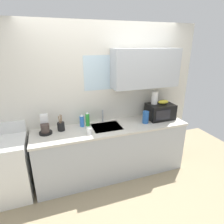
# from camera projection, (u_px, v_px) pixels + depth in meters

# --- Properties ---
(kitchen_wall_assembly) EXTENTS (3.28, 0.42, 2.50)m
(kitchen_wall_assembly) POSITION_uv_depth(u_px,v_px,m) (113.00, 93.00, 3.21)
(kitchen_wall_assembly) COLOR silver
(kitchen_wall_assembly) RESTS_ON ground
(counter_unit) EXTENTS (2.51, 0.63, 0.90)m
(counter_unit) POSITION_uv_depth(u_px,v_px,m) (112.00, 150.00, 3.21)
(counter_unit) COLOR #B2B7BC
(counter_unit) RESTS_ON ground
(sink_faucet) EXTENTS (0.03, 0.03, 0.21)m
(sink_faucet) POSITION_uv_depth(u_px,v_px,m) (103.00, 116.00, 3.21)
(sink_faucet) COLOR #B2B5BA
(sink_faucet) RESTS_ON counter_unit
(stove_range) EXTENTS (0.60, 0.60, 1.08)m
(stove_range) POSITION_uv_depth(u_px,v_px,m) (7.00, 169.00, 2.72)
(stove_range) COLOR white
(stove_range) RESTS_ON ground
(microwave) EXTENTS (0.46, 0.35, 0.27)m
(microwave) POSITION_uv_depth(u_px,v_px,m) (160.00, 111.00, 3.34)
(microwave) COLOR black
(microwave) RESTS_ON counter_unit
(banana_bunch) EXTENTS (0.20, 0.11, 0.07)m
(banana_bunch) POSITION_uv_depth(u_px,v_px,m) (163.00, 102.00, 3.30)
(banana_bunch) COLOR gold
(banana_bunch) RESTS_ON microwave
(paper_towel_roll) EXTENTS (0.11, 0.11, 0.22)m
(paper_towel_roll) POSITION_uv_depth(u_px,v_px,m) (155.00, 98.00, 3.27)
(paper_towel_roll) COLOR white
(paper_towel_roll) RESTS_ON microwave
(coffee_maker) EXTENTS (0.19, 0.21, 0.28)m
(coffee_maker) POSITION_uv_depth(u_px,v_px,m) (45.00, 127.00, 2.80)
(coffee_maker) COLOR black
(coffee_maker) RESTS_ON counter_unit
(dish_soap_bottle_green) EXTENTS (0.06, 0.06, 0.24)m
(dish_soap_bottle_green) POSITION_uv_depth(u_px,v_px,m) (88.00, 119.00, 3.05)
(dish_soap_bottle_green) COLOR green
(dish_soap_bottle_green) RESTS_ON counter_unit
(dish_soap_bottle_blue) EXTENTS (0.07, 0.07, 0.21)m
(dish_soap_bottle_blue) POSITION_uv_depth(u_px,v_px,m) (82.00, 121.00, 3.03)
(dish_soap_bottle_blue) COLOR blue
(dish_soap_bottle_blue) RESTS_ON counter_unit
(cereal_canister) EXTENTS (0.10, 0.10, 0.21)m
(cereal_canister) POSITION_uv_depth(u_px,v_px,m) (146.00, 117.00, 3.16)
(cereal_canister) COLOR #2659A5
(cereal_canister) RESTS_ON counter_unit
(mug_white) EXTENTS (0.08, 0.08, 0.09)m
(mug_white) POSITION_uv_depth(u_px,v_px,m) (89.00, 131.00, 2.79)
(mug_white) COLOR white
(mug_white) RESTS_ON counter_unit
(utensil_crock) EXTENTS (0.11, 0.11, 0.27)m
(utensil_crock) POSITION_uv_depth(u_px,v_px,m) (61.00, 126.00, 2.90)
(utensil_crock) COLOR black
(utensil_crock) RESTS_ON counter_unit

